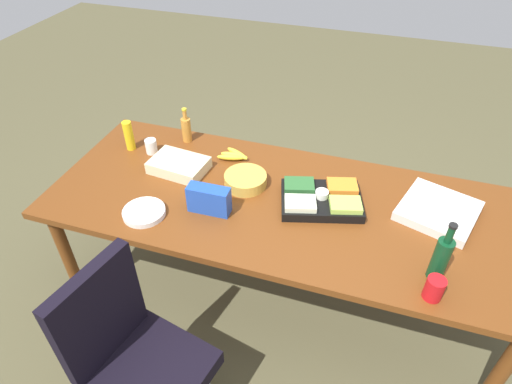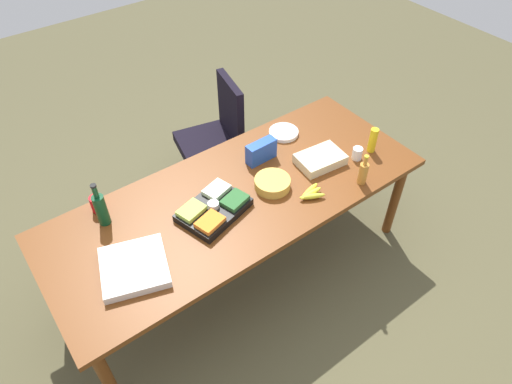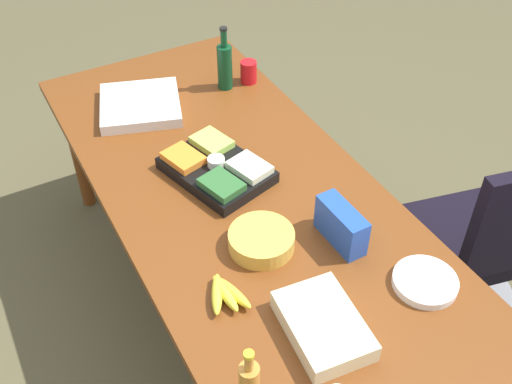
{
  "view_description": "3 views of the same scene",
  "coord_description": "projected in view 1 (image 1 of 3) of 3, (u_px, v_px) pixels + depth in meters",
  "views": [
    {
      "loc": [
        -0.42,
        1.74,
        2.3
      ],
      "look_at": [
        0.14,
        0.01,
        0.81
      ],
      "focal_mm": 30.69,
      "sensor_mm": 36.0,
      "label": 1
    },
    {
      "loc": [
        -1.17,
        -1.78,
        2.89
      ],
      "look_at": [
        0.08,
        -0.09,
        0.82
      ],
      "focal_mm": 32.4,
      "sensor_mm": 36.0,
      "label": 2
    },
    {
      "loc": [
        1.54,
        -0.82,
        2.38
      ],
      "look_at": [
        0.04,
        0.0,
        0.85
      ],
      "focal_mm": 42.91,
      "sensor_mm": 36.0,
      "label": 3
    }
  ],
  "objects": [
    {
      "name": "chip_bowl",
      "position": [
        245.0,
        180.0,
        2.44
      ],
      "size": [
        0.29,
        0.29,
        0.07
      ],
      "primitive_type": "cylinder",
      "rotation": [
        0.0,
        0.0,
        -0.26
      ],
      "color": "gold",
      "rests_on": "conference_table"
    },
    {
      "name": "paper_cup",
      "position": [
        151.0,
        146.0,
        2.68
      ],
      "size": [
        0.08,
        0.08,
        0.09
      ],
      "primitive_type": "cylinder",
      "rotation": [
        0.0,
        0.0,
        0.2
      ],
      "color": "white",
      "rests_on": "conference_table"
    },
    {
      "name": "office_chair",
      "position": [
        142.0,
        374.0,
        2.02
      ],
      "size": [
        0.58,
        0.57,
        0.98
      ],
      "color": "gray",
      "rests_on": "ground"
    },
    {
      "name": "red_solo_cup",
      "position": [
        434.0,
        288.0,
        1.83
      ],
      "size": [
        0.09,
        0.09,
        0.11
      ],
      "primitive_type": "cylinder",
      "rotation": [
        0.0,
        0.0,
        -0.2
      ],
      "color": "red",
      "rests_on": "conference_table"
    },
    {
      "name": "paper_plate_stack",
      "position": [
        144.0,
        212.0,
        2.26
      ],
      "size": [
        0.23,
        0.23,
        0.03
      ],
      "primitive_type": "cylinder",
      "rotation": [
        0.0,
        0.0,
        -0.04
      ],
      "color": "white",
      "rests_on": "conference_table"
    },
    {
      "name": "veggie_tray",
      "position": [
        321.0,
        199.0,
        2.31
      ],
      "size": [
        0.49,
        0.4,
        0.09
      ],
      "color": "black",
      "rests_on": "conference_table"
    },
    {
      "name": "banana_bunch",
      "position": [
        234.0,
        155.0,
        2.64
      ],
      "size": [
        0.19,
        0.14,
        0.04
      ],
      "color": "yellow",
      "rests_on": "conference_table"
    },
    {
      "name": "wine_bottle",
      "position": [
        441.0,
        257.0,
        1.88
      ],
      "size": [
        0.08,
        0.08,
        0.31
      ],
      "color": "#0D3E20",
      "rests_on": "conference_table"
    },
    {
      "name": "ground_plane",
      "position": [
        277.0,
        291.0,
        2.84
      ],
      "size": [
        10.0,
        10.0,
        0.0
      ],
      "primitive_type": "plane",
      "color": "brown"
    },
    {
      "name": "conference_table",
      "position": [
        281.0,
        211.0,
        2.39
      ],
      "size": [
        2.54,
        1.02,
        0.77
      ],
      "color": "brown",
      "rests_on": "ground"
    },
    {
      "name": "sheet_cake",
      "position": [
        179.0,
        165.0,
        2.55
      ],
      "size": [
        0.34,
        0.25,
        0.07
      ],
      "primitive_type": "cube",
      "rotation": [
        0.0,
        0.0,
        -0.1
      ],
      "color": "beige",
      "rests_on": "conference_table"
    },
    {
      "name": "dressing_bottle",
      "position": [
        186.0,
        129.0,
        2.76
      ],
      "size": [
        0.07,
        0.07,
        0.23
      ],
      "color": "#C68330",
      "rests_on": "conference_table"
    },
    {
      "name": "mustard_bottle",
      "position": [
        129.0,
        136.0,
        2.69
      ],
      "size": [
        0.07,
        0.07,
        0.19
      ],
      "primitive_type": "cylinder",
      "rotation": [
        0.0,
        0.0,
        -0.26
      ],
      "color": "yellow",
      "rests_on": "conference_table"
    },
    {
      "name": "chip_bag_blue",
      "position": [
        209.0,
        200.0,
        2.25
      ],
      "size": [
        0.22,
        0.09,
        0.15
      ],
      "primitive_type": "cube",
      "rotation": [
        0.0,
        0.0,
        0.03
      ],
      "color": "#204AB2",
      "rests_on": "conference_table"
    },
    {
      "name": "pizza_box",
      "position": [
        438.0,
        211.0,
        2.25
      ],
      "size": [
        0.45,
        0.45,
        0.05
      ],
      "primitive_type": "cube",
      "rotation": [
        0.0,
        0.0,
        -0.32
      ],
      "color": "silver",
      "rests_on": "conference_table"
    }
  ]
}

